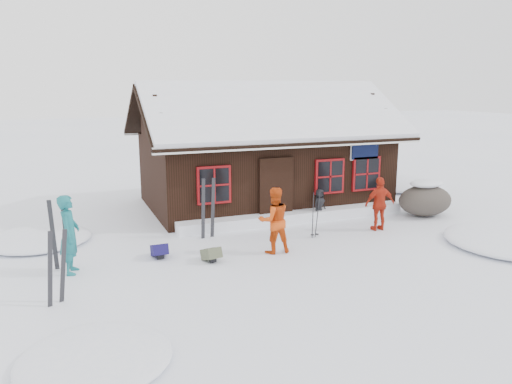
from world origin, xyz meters
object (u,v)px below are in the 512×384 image
at_px(backpack_blue, 159,252).
at_px(backpack_olive, 211,256).
at_px(ski_pair_left, 57,269).
at_px(ski_poles, 315,216).
at_px(skier_orange_left, 274,220).
at_px(skier_teal, 69,234).
at_px(skier_crouched, 319,205).
at_px(skier_orange_right, 380,204).
at_px(boulder, 425,199).

distance_m(backpack_blue, backpack_olive, 1.35).
height_order(ski_pair_left, ski_poles, ski_pair_left).
distance_m(skier_orange_left, ski_poles, 1.79).
height_order(skier_teal, backpack_olive, skier_teal).
bearing_deg(skier_crouched, ski_poles, -146.13).
height_order(skier_crouched, ski_pair_left, ski_pair_left).
xyz_separation_m(ski_pair_left, backpack_blue, (2.36, 1.95, -0.59)).
relative_size(skier_teal, ski_pair_left, 1.19).
relative_size(skier_teal, skier_crouched, 1.82).
distance_m(skier_orange_left, backpack_olive, 1.85).
height_order(skier_orange_right, ski_pair_left, skier_orange_right).
xyz_separation_m(skier_teal, backpack_olive, (3.20, -0.45, -0.79)).
relative_size(ski_pair_left, ski_poles, 1.15).
distance_m(boulder, backpack_olive, 8.05).
distance_m(skier_crouched, ski_poles, 1.93).
bearing_deg(skier_crouched, ski_pair_left, -178.79).
height_order(skier_crouched, backpack_olive, skier_crouched).
bearing_deg(ski_poles, skier_teal, -176.60).
height_order(skier_teal, skier_crouched, skier_teal).
bearing_deg(skier_crouched, skier_orange_right, -80.74).
bearing_deg(boulder, backpack_olive, -167.98).
bearing_deg(skier_orange_right, ski_poles, 3.30).
relative_size(skier_crouched, backpack_blue, 2.01).
distance_m(boulder, backpack_blue, 9.05).
height_order(skier_orange_left, skier_crouched, skier_orange_left).
xyz_separation_m(skier_orange_left, ski_pair_left, (-5.19, -1.27, -0.13)).
xyz_separation_m(skier_teal, ski_poles, (6.51, 0.39, -0.28)).
xyz_separation_m(skier_teal, ski_pair_left, (-0.29, -1.65, -0.19)).
height_order(backpack_blue, backpack_olive, backpack_blue).
relative_size(skier_orange_right, backpack_blue, 3.20).
xyz_separation_m(skier_crouched, backpack_olive, (-4.33, -2.46, -0.37)).
height_order(skier_orange_right, skier_crouched, skier_orange_right).
bearing_deg(backpack_blue, skier_teal, -172.07).
bearing_deg(skier_crouched, skier_teal, 171.05).
relative_size(skier_orange_right, ski_pair_left, 1.04).
bearing_deg(skier_teal, backpack_olive, -86.79).
height_order(skier_teal, skier_orange_left, skier_teal).
bearing_deg(ski_pair_left, skier_orange_right, -7.66).
bearing_deg(skier_crouched, boulder, -36.48).
relative_size(skier_teal, boulder, 1.00).
bearing_deg(backpack_blue, skier_orange_left, -13.59).
bearing_deg(skier_crouched, backpack_olive, -174.31).
bearing_deg(ski_pair_left, ski_poles, -3.52).
distance_m(skier_orange_left, ski_pair_left, 5.35).
bearing_deg(skier_orange_left, backpack_blue, -10.68).
distance_m(skier_teal, ski_pair_left, 1.69).
distance_m(boulder, ski_pair_left, 11.71).
relative_size(skier_orange_right, boulder, 0.87).
bearing_deg(ski_pair_left, skier_orange_left, -6.48).
relative_size(ski_poles, backpack_olive, 2.78).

